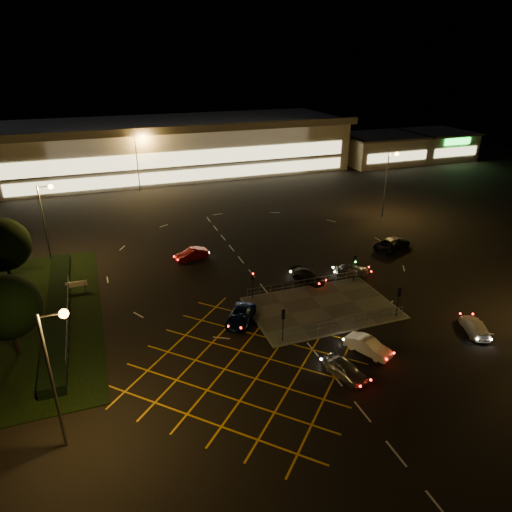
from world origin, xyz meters
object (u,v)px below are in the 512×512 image
object	(u,v)px
signal_ne	(355,263)
car_circ_red	(192,254)
car_approach_white	(475,326)
signal_sw	(283,319)
car_near_silver	(345,369)
car_east_grey	(393,243)
car_far_dkgrey	(308,276)
signal_se	(399,296)
car_queue_white	(368,346)
signal_nw	(253,280)
car_left_blue	(240,316)
car_right_silver	(352,270)

from	to	relation	value
signal_ne	car_circ_red	world-z (taller)	signal_ne
signal_ne	car_approach_white	distance (m)	13.79
signal_sw	car_near_silver	distance (m)	6.91
signal_ne	car_east_grey	distance (m)	11.84
car_circ_red	car_far_dkgrey	bearing A→B (deg)	34.15
signal_se	car_queue_white	bearing A→B (deg)	34.84
signal_sw	signal_se	size ratio (longest dim) A/B	1.00
signal_nw	car_left_blue	xyz separation A→B (m)	(-2.50, -3.56, -1.71)
car_circ_red	car_approach_white	size ratio (longest dim) A/B	0.99
car_far_dkgrey	signal_nw	bearing A→B (deg)	171.54
signal_nw	car_circ_red	bearing A→B (deg)	106.99
signal_se	car_far_dkgrey	size ratio (longest dim) A/B	0.75
car_approach_white	car_queue_white	bearing A→B (deg)	19.36
car_queue_white	car_far_dkgrey	xyz separation A→B (m)	(1.07, 13.92, -0.07)
car_circ_red	signal_ne	bearing A→B (deg)	39.38
signal_ne	car_approach_white	world-z (taller)	signal_ne
signal_sw	car_approach_white	size ratio (longest dim) A/B	0.74
signal_se	car_east_grey	size ratio (longest dim) A/B	0.55
car_near_silver	car_circ_red	size ratio (longest dim) A/B	0.94
signal_se	car_near_silver	xyz separation A→B (m)	(-9.22, -6.10, -1.69)
car_right_silver	car_queue_white	bearing A→B (deg)	173.94
car_approach_white	car_right_silver	bearing A→B (deg)	-50.20
signal_ne	car_far_dkgrey	world-z (taller)	signal_ne
signal_ne	car_near_silver	world-z (taller)	signal_ne
car_far_dkgrey	car_right_silver	xyz separation A→B (m)	(5.51, -0.24, 0.05)
signal_se	car_east_grey	world-z (taller)	signal_se
car_far_dkgrey	car_left_blue	bearing A→B (deg)	-173.96
car_queue_white	car_circ_red	size ratio (longest dim) A/B	0.97
car_queue_white	signal_se	bearing A→B (deg)	8.99
signal_sw	car_far_dkgrey	world-z (taller)	signal_sw
signal_sw	signal_se	xyz separation A→B (m)	(12.00, 0.00, 0.00)
car_east_grey	signal_ne	bearing A→B (deg)	100.71
signal_nw	car_near_silver	xyz separation A→B (m)	(2.78, -14.09, -1.69)
car_near_silver	car_east_grey	xyz separation A→B (m)	(19.00, 20.58, 0.11)
car_far_dkgrey	car_right_silver	bearing A→B (deg)	-25.62
signal_ne	car_right_silver	size ratio (longest dim) A/B	0.82
car_approach_white	signal_se	bearing A→B (deg)	-19.07
signal_se	car_circ_red	distance (m)	25.68
signal_ne	car_queue_white	distance (m)	13.42
car_approach_white	car_left_blue	bearing A→B (deg)	-2.03
signal_sw	signal_ne	xyz separation A→B (m)	(12.00, 7.99, 0.00)
car_east_grey	car_approach_white	bearing A→B (deg)	143.74
signal_nw	car_east_grey	distance (m)	22.78
signal_sw	car_far_dkgrey	size ratio (longest dim) A/B	0.75
car_left_blue	car_circ_red	world-z (taller)	car_circ_red
car_right_silver	signal_sw	bearing A→B (deg)	146.65
signal_ne	signal_sw	bearing A→B (deg)	-146.35
signal_ne	car_far_dkgrey	distance (m)	5.37
signal_se	car_far_dkgrey	xyz separation A→B (m)	(-4.70, 9.90, -1.76)
signal_nw	car_left_blue	world-z (taller)	signal_nw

